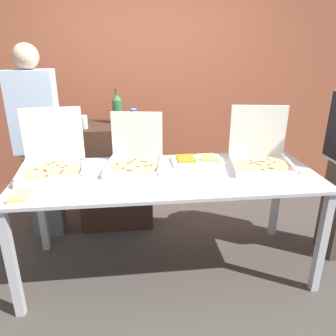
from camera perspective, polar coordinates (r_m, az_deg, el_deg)
name	(u,v)px	position (r m, az deg, el deg)	size (l,w,h in m)	color
ground_plane	(168,267)	(2.95, 0.00, -16.81)	(16.00, 16.00, 0.00)	#423D38
brick_wall_behind	(152,79)	(4.05, -2.84, 15.20)	(10.00, 0.06, 2.80)	#9E5138
buffet_table	(168,185)	(2.55, 0.00, -3.03)	(2.30, 0.90, 0.87)	#B7BABF
pizza_box_far_left	(135,159)	(2.63, -5.80, 1.61)	(0.49, 0.50, 0.42)	silver
pizza_box_far_right	(260,156)	(2.77, 15.77, 2.00)	(0.54, 0.56, 0.46)	silver
pizza_box_near_right	(53,161)	(2.70, -19.45, 1.10)	(0.51, 0.53, 0.47)	silver
paper_plate_front_center	(20,196)	(2.34, -24.42, -4.52)	(0.20, 0.20, 0.03)	white
veggie_tray	(197,160)	(2.76, 5.07, 1.40)	(0.42, 0.22, 0.05)	white
sideboard_podium	(116,174)	(3.45, -9.01, -1.06)	(0.72, 0.54, 1.06)	#382319
soda_bottle	(117,108)	(3.31, -8.82, 10.25)	(0.10, 0.10, 0.34)	#2D6638
soda_can_silver	(84,122)	(3.17, -14.42, 7.78)	(0.07, 0.07, 0.12)	silver
soda_can_colored	(134,115)	(3.39, -5.98, 9.15)	(0.07, 0.07, 0.12)	#334CB2
person_guest_plaid	(38,142)	(3.24, -21.65, 4.20)	(0.40, 0.22, 1.81)	slate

